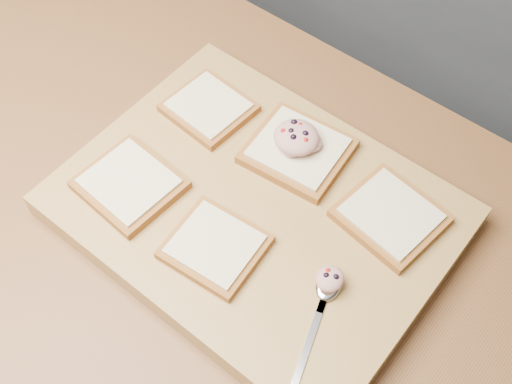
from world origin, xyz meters
TOP-DOWN VIEW (x-y plane):
  - island_counter at (0.00, 0.00)m, footprint 2.00×0.80m
  - cutting_board at (0.02, 0.06)m, footprint 0.49×0.38m
  - bread_far_left at (-0.13, 0.14)m, footprint 0.12×0.11m
  - bread_far_center at (0.02, 0.16)m, footprint 0.14×0.13m
  - bread_far_right at (0.17, 0.15)m, footprint 0.13×0.13m
  - bread_near_left at (-0.13, -0.03)m, footprint 0.13×0.12m
  - bread_near_center at (0.02, -0.03)m, footprint 0.12×0.11m
  - tuna_salad_dollop at (0.01, 0.16)m, footprint 0.06×0.06m
  - spoon at (0.17, 0.01)m, footprint 0.07×0.15m
  - spoon_salad at (0.16, 0.02)m, footprint 0.03×0.04m

SIDE VIEW (x-z plane):
  - island_counter at x=0.00m, z-range 0.00..0.90m
  - cutting_board at x=0.02m, z-range 0.90..0.94m
  - spoon at x=0.17m, z-range 0.94..0.95m
  - bread_far_left at x=-0.13m, z-range 0.94..0.96m
  - bread_near_center at x=0.02m, z-range 0.94..0.96m
  - bread_far_right at x=0.17m, z-range 0.94..0.96m
  - bread_near_left at x=-0.13m, z-range 0.94..0.96m
  - bread_far_center at x=0.02m, z-range 0.94..0.96m
  - spoon_salad at x=0.16m, z-range 0.95..0.97m
  - tuna_salad_dollop at x=0.01m, z-range 0.96..0.99m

